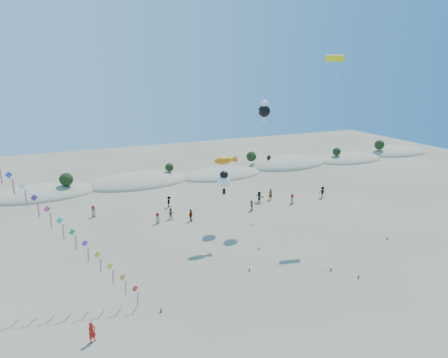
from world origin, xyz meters
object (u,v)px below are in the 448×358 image
Objects in this scene: kite_train at (4,172)px; fish_kite at (226,161)px; parafoil_kite at (335,62)px; flyer_foreground at (92,332)px.

fish_kite is (21.89, 3.42, -1.83)m from kite_train.
parafoil_kite is at bearing 4.20° from kite_train.
parafoil_kite is at bearing -7.96° from flyer_foreground.
fish_kite is at bearing 8.36° from flyer_foreground.
flyer_foreground is at bearing -141.93° from fish_kite.
parafoil_kite reaches higher than flyer_foreground.
fish_kite is 17.83m from parafoil_kite.
flyer_foreground is (-16.59, -12.99, -8.88)m from fish_kite.
kite_train reaches higher than fish_kite.
kite_train is 37.13m from parafoil_kite.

